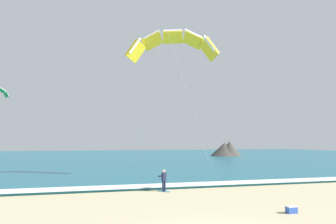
{
  "coord_description": "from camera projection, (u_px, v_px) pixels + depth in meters",
  "views": [
    {
      "loc": [
        -6.6,
        -13.71,
        3.89
      ],
      "look_at": [
        3.08,
        17.67,
        6.69
      ],
      "focal_mm": 37.11,
      "sensor_mm": 36.0,
      "label": 1
    }
  ],
  "objects": [
    {
      "name": "cooler_box",
      "position": [
        291.0,
        209.0,
        18.87
      ],
      "size": [
        0.58,
        0.38,
        0.4
      ],
      "color": "#2D51B2",
      "rests_on": "ground"
    },
    {
      "name": "headland_right",
      "position": [
        227.0,
        149.0,
        89.11
      ],
      "size": [
        8.19,
        7.96,
        3.94
      ],
      "color": "#47423D",
      "rests_on": "ground"
    },
    {
      "name": "surfboard",
      "position": [
        164.0,
        191.0,
        27.12
      ],
      "size": [
        1.04,
        1.44,
        0.09
      ],
      "color": "#239EC6",
      "rests_on": "ground"
    },
    {
      "name": "sea",
      "position": [
        89.0,
        157.0,
        84.81
      ],
      "size": [
        200.0,
        120.0,
        0.2
      ],
      "primitive_type": "cube",
      "color": "#146075",
      "rests_on": "ground"
    },
    {
      "name": "kite_primary",
      "position": [
        173.0,
        43.0,
        37.61
      ],
      "size": [
        9.3,
        10.52,
        14.82
      ],
      "color": "yellow"
    },
    {
      "name": "surf_foam",
      "position": [
        143.0,
        186.0,
        28.65
      ],
      "size": [
        200.0,
        2.41,
        0.04
      ],
      "primitive_type": "cube",
      "color": "white",
      "rests_on": "sea"
    },
    {
      "name": "kitesurfer",
      "position": [
        164.0,
        179.0,
        27.21
      ],
      "size": [
        0.67,
        0.67,
        1.69
      ],
      "color": "#191E38",
      "rests_on": "ground"
    }
  ]
}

